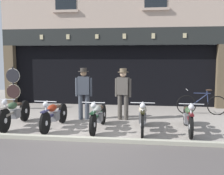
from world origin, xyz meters
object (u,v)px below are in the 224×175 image
object	(u,v)px
motorcycle_center_right	(142,116)
leaning_bicycle	(202,104)
tyre_sign_pole	(13,84)
salesman_left	(84,91)
motorcycle_center	(98,116)
advert_board_far	(183,67)
motorcycle_left	(15,112)
motorcycle_right	(188,117)
shopkeeper_center	(123,91)
motorcycle_center_left	(54,114)
advert_board_near	(153,68)

from	to	relation	value
motorcycle_center_right	leaning_bicycle	size ratio (longest dim) A/B	1.12
motorcycle_center_right	tyre_sign_pole	distance (m)	5.81
salesman_left	leaning_bicycle	distance (m)	4.34
motorcycle_center	advert_board_far	xyz separation A→B (m)	(2.89, 4.22, 1.25)
motorcycle_left	motorcycle_center_right	xyz separation A→B (m)	(3.80, -0.06, -0.00)
leaning_bicycle	motorcycle_right	bearing A→B (deg)	162.40
motorcycle_center	salesman_left	xyz separation A→B (m)	(-0.71, 1.24, 0.55)
motorcycle_center	advert_board_far	size ratio (longest dim) A/B	1.86
motorcycle_right	salesman_left	size ratio (longest dim) A/B	1.20
shopkeeper_center	tyre_sign_pole	distance (m)	4.66
salesman_left	tyre_sign_pole	xyz separation A→B (m)	(-3.19, 1.34, 0.06)
salesman_left	advert_board_far	world-z (taller)	advert_board_far
motorcycle_center_right	motorcycle_center_left	bearing A→B (deg)	-1.21
advert_board_far	advert_board_near	bearing A→B (deg)	180.00
motorcycle_center_left	shopkeeper_center	world-z (taller)	shopkeeper_center
motorcycle_center_right	motorcycle_center	bearing A→B (deg)	-2.13
motorcycle_center_left	motorcycle_center	distance (m)	1.30
motorcycle_left	leaning_bicycle	bearing A→B (deg)	-159.21
salesman_left	motorcycle_center	bearing A→B (deg)	114.26
motorcycle_center_left	salesman_left	bearing A→B (deg)	-112.42
motorcycle_left	advert_board_near	size ratio (longest dim) A/B	1.93
motorcycle_center	leaning_bicycle	size ratio (longest dim) A/B	1.08
motorcycle_center_left	motorcycle_center	size ratio (longest dim) A/B	1.00
shopkeeper_center	leaning_bicycle	distance (m)	3.09
motorcycle_center_right	motorcycle_right	distance (m)	1.28
shopkeeper_center	motorcycle_center_right	bearing A→B (deg)	129.19
salesman_left	motorcycle_left	bearing A→B (deg)	27.88
tyre_sign_pole	motorcycle_center_right	bearing A→B (deg)	-26.79
motorcycle_center	tyre_sign_pole	xyz separation A→B (m)	(-3.90, 2.58, 0.60)
shopkeeper_center	salesman_left	bearing A→B (deg)	18.04
tyre_sign_pole	motorcycle_center_left	bearing A→B (deg)	-44.90
motorcycle_left	motorcycle_center_right	world-z (taller)	same
motorcycle_left	motorcycle_center_right	size ratio (longest dim) A/B	1.02
advert_board_near	motorcycle_center_right	bearing A→B (deg)	-94.80
motorcycle_right	leaning_bicycle	xyz separation A→B (m)	(0.85, 2.43, -0.04)
motorcycle_center	shopkeeper_center	size ratio (longest dim) A/B	1.13
advert_board_near	advert_board_far	distance (m)	1.28
motorcycle_center_right	leaning_bicycle	xyz separation A→B (m)	(2.11, 2.60, -0.05)
motorcycle_left	salesman_left	distance (m)	2.25
motorcycle_left	advert_board_far	size ratio (longest dim) A/B	1.98
motorcycle_center	shopkeeper_center	world-z (taller)	shopkeeper_center
motorcycle_center_left	salesman_left	distance (m)	1.49
motorcycle_center	motorcycle_center_right	distance (m)	1.26
salesman_left	shopkeeper_center	xyz separation A→B (m)	(1.31, 0.11, -0.00)
salesman_left	motorcycle_right	bearing A→B (deg)	155.61
motorcycle_center_left	motorcycle_right	xyz separation A→B (m)	(3.83, 0.16, -0.00)
tyre_sign_pole	advert_board_far	xyz separation A→B (m)	(6.79, 1.64, 0.65)
motorcycle_left	salesman_left	bearing A→B (deg)	-148.89
tyre_sign_pole	motorcycle_left	bearing A→B (deg)	-61.81
motorcycle_right	shopkeeper_center	bearing A→B (deg)	-29.30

